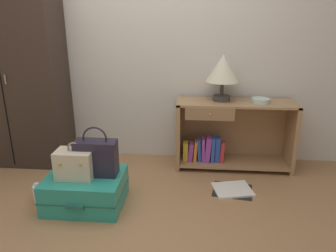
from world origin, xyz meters
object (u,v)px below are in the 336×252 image
Objects in this scene: bowl at (261,100)px; train_case at (75,164)px; suitcase_large at (86,190)px; open_book_on_floor at (232,190)px; handbag at (96,157)px; wardrobe at (14,75)px; table_lamp at (223,70)px; bookshelf at (229,134)px; bottle at (38,193)px.

bowl is 1.82m from train_case.
suitcase_large reaches higher than open_book_on_floor.
handbag is at bearing -165.60° from open_book_on_floor.
wardrobe is 2.42m from open_book_on_floor.
table_lamp is at bearing 1.73° from wardrobe.
suitcase_large is 1.29m from open_book_on_floor.
handbag is at bearing -36.55° from wardrobe.
open_book_on_floor is (0.10, -0.55, -0.99)m from table_lamp.
bowl is at bearing 28.49° from train_case.
table_lamp reaches higher than bowl.
handbag is (-1.13, -0.82, 0.07)m from bookshelf.
bookshelf is 2.83× the size of handbag.
bottle is at bearing -156.81° from bowl.
suitcase_large is 2.08× the size of train_case.
wardrobe reaches higher than open_book_on_floor.
wardrobe is 4.53× the size of handbag.
suitcase_large is (0.95, -0.81, -0.80)m from wardrobe.
bookshelf is at bearing 173.60° from bowl.
open_book_on_floor is (1.66, 0.33, -0.07)m from bottle.
wardrobe is 1.29m from bottle.
bowl is (0.28, -0.03, 0.37)m from bookshelf.
wardrobe reaches higher than train_case.
table_lamp is 2.60× the size of bowl.
handbag is at bearing 19.35° from suitcase_large.
handbag is at bearing -141.15° from table_lamp.
bookshelf reaches higher than train_case.
suitcase_large is (-1.23, -0.86, -0.21)m from bookshelf.
suitcase_large is 0.42m from bottle.
bookshelf is at bearing 34.40° from train_case.
suitcase_large is at bearing -160.65° from handbag.
handbag is (-1.04, -0.84, -0.58)m from table_lamp.
train_case is (-1.20, -0.90, -0.62)m from table_lamp.
bookshelf is 1.56m from train_case.
bottle is at bearing -168.74° from open_book_on_floor.
table_lamp is 1.46m from handbag.
handbag is (0.10, 0.03, 0.28)m from suitcase_large.
bowl reaches higher than open_book_on_floor.
bottle is at bearing -56.98° from wardrobe.
table_lamp is at bearing 172.73° from bowl.
table_lamp reaches higher than bottle.
suitcase_large is at bearing -165.19° from open_book_on_floor.
wardrobe is 10.68× the size of bottle.
handbag is 2.36× the size of bottle.
bookshelf is at bearing -9.82° from table_lamp.
bottle is at bearing 176.16° from train_case.
train_case is (-0.06, -0.03, 0.25)m from suitcase_large.
bowl reaches higher than bottle.
table_lamp is at bearing 100.29° from open_book_on_floor.
wardrobe is 2.26m from bookshelf.
handbag is (1.05, -0.78, -0.51)m from wardrobe.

